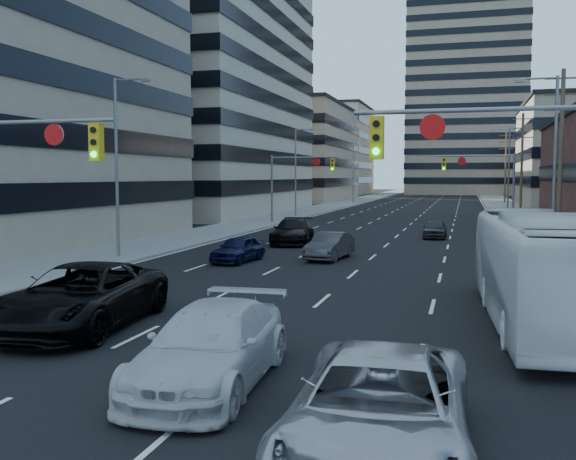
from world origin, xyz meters
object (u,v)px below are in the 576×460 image
at_px(black_pickup, 81,297).
at_px(silver_suv, 379,410).
at_px(transit_bus, 540,269).
at_px(sedan_blue, 238,249).
at_px(white_van, 211,346).

bearing_deg(black_pickup, silver_suv, -39.65).
relative_size(silver_suv, transit_bus, 0.49).
height_order(transit_bus, sedan_blue, transit_bus).
bearing_deg(sedan_blue, black_pickup, -81.78).
height_order(white_van, sedan_blue, white_van).
bearing_deg(transit_bus, black_pickup, -165.95).
xyz_separation_m(black_pickup, white_van, (5.26, -3.53, -0.09)).
bearing_deg(silver_suv, white_van, 142.92).
xyz_separation_m(white_van, silver_suv, (3.67, -2.59, -0.01)).
bearing_deg(white_van, transit_bus, 44.13).
height_order(silver_suv, transit_bus, transit_bus).
distance_m(black_pickup, silver_suv, 10.82).
bearing_deg(silver_suv, black_pickup, 143.72).
relative_size(black_pickup, silver_suv, 1.13).
distance_m(white_van, transit_bus, 10.07).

